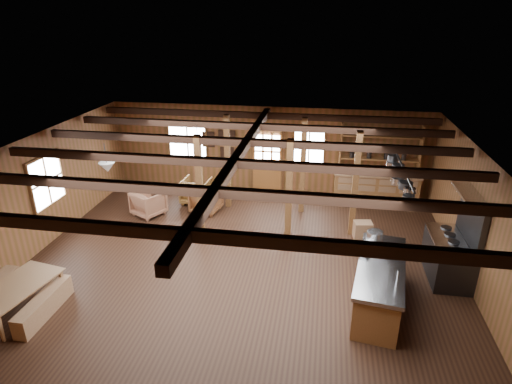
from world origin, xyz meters
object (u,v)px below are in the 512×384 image
commercial_range (452,251)px  dining_table (20,299)px  armchair_a (196,191)px  armchair_b (206,200)px  kitchen_island (379,285)px  armchair_c (149,203)px

commercial_range → dining_table: bearing=-162.7°
commercial_range → armchair_a: bearing=156.0°
armchair_a → armchair_b: (0.47, -0.57, -0.02)m
kitchen_island → armchair_a: 6.60m
dining_table → kitchen_island: bearing=-69.0°
kitchen_island → dining_table: 7.03m
armchair_b → armchair_c: bearing=28.0°
commercial_range → armchair_b: commercial_range is taller
commercial_range → kitchen_island: bearing=-141.6°
kitchen_island → commercial_range: bearing=47.0°
armchair_a → armchair_b: size_ratio=1.06×
kitchen_island → armchair_b: kitchen_island is taller
commercial_range → armchair_b: size_ratio=2.47×
dining_table → armchair_a: size_ratio=1.98×
commercial_range → armchair_b: bearing=158.8°
armchair_c → kitchen_island: bearing=-179.3°
armchair_a → kitchen_island: bearing=144.2°
armchair_a → armchair_b: 0.74m
commercial_range → armchair_b: 6.66m
commercial_range → dining_table: 8.96m
armchair_b → armchair_c: size_ratio=0.99×
commercial_range → armchair_c: size_ratio=2.46×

